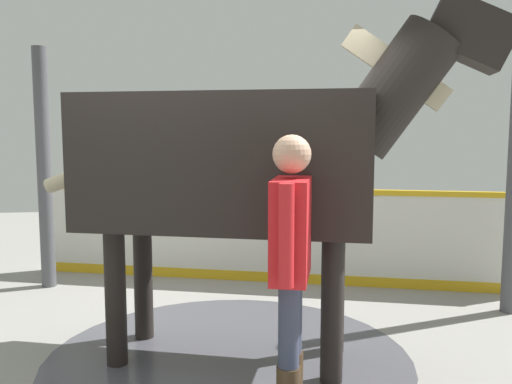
{
  "coord_description": "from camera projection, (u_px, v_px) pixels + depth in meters",
  "views": [
    {
      "loc": [
        -4.21,
        0.05,
        1.78
      ],
      "look_at": [
        -0.59,
        -0.4,
        1.37
      ],
      "focal_mm": 37.42,
      "sensor_mm": 36.0,
      "label": 1
    }
  ],
  "objects": [
    {
      "name": "horse",
      "position": [
        244.0,
        159.0,
        4.03
      ],
      "size": [
        1.59,
        3.46,
        2.74
      ],
      "rotation": [
        0.0,
        0.0,
        -1.87
      ],
      "color": "black",
      "rests_on": "ground"
    },
    {
      "name": "wet_patch",
      "position": [
        229.0,
        357.0,
        4.24
      ],
      "size": [
        2.89,
        2.89,
        0.0
      ],
      "primitive_type": "cylinder",
      "color": "#4C4C54",
      "rests_on": "ground"
    },
    {
      "name": "handler",
      "position": [
        291.0,
        254.0,
        3.3
      ],
      "size": [
        0.68,
        0.35,
        1.76
      ],
      "rotation": [
        0.0,
        0.0,
        1.29
      ],
      "color": "#47331E",
      "rests_on": "ground"
    },
    {
      "name": "roof_post_far",
      "position": [
        44.0,
        169.0,
        6.03
      ],
      "size": [
        0.16,
        0.16,
        2.72
      ],
      "primitive_type": "cylinder",
      "color": "#4C4C51",
      "rests_on": "ground"
    },
    {
      "name": "barrier_wall",
      "position": [
        270.0,
        238.0,
        6.31
      ],
      "size": [
        1.83,
        5.64,
        1.13
      ],
      "color": "silver",
      "rests_on": "ground"
    },
    {
      "name": "ground_plane",
      "position": [
        198.0,
        352.0,
        4.36
      ],
      "size": [
        16.0,
        16.0,
        0.02
      ],
      "primitive_type": "cube",
      "color": "gray"
    }
  ]
}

